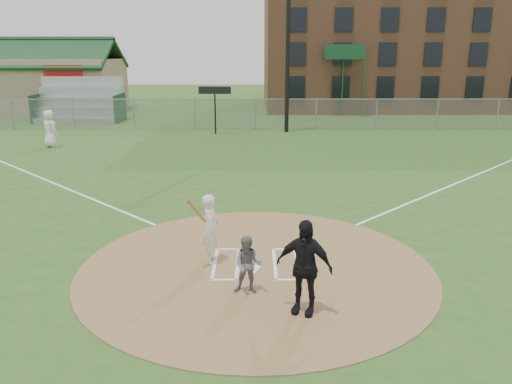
{
  "coord_description": "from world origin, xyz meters",
  "views": [
    {
      "loc": [
        -0.03,
        -10.99,
        4.94
      ],
      "look_at": [
        0.0,
        2.0,
        1.3
      ],
      "focal_mm": 35.0,
      "sensor_mm": 36.0,
      "label": 1
    }
  ],
  "objects_px": {
    "umpire": "(304,267)",
    "batter_at_plate": "(211,228)",
    "home_plate": "(248,269)",
    "catcher": "(248,265)",
    "ondeck_player": "(50,129)"
  },
  "relations": [
    {
      "from": "catcher",
      "to": "ondeck_player",
      "type": "height_order",
      "value": "ondeck_player"
    },
    {
      "from": "catcher",
      "to": "batter_at_plate",
      "type": "relative_size",
      "value": 0.71
    },
    {
      "from": "umpire",
      "to": "batter_at_plate",
      "type": "bearing_deg",
      "value": 151.77
    },
    {
      "from": "umpire",
      "to": "batter_at_plate",
      "type": "xyz_separation_m",
      "value": [
        -2.0,
        2.46,
        -0.1
      ]
    },
    {
      "from": "catcher",
      "to": "home_plate",
      "type": "bearing_deg",
      "value": 98.06
    },
    {
      "from": "ondeck_player",
      "to": "batter_at_plate",
      "type": "distance_m",
      "value": 18.36
    },
    {
      "from": "umpire",
      "to": "home_plate",
      "type": "bearing_deg",
      "value": 141.64
    },
    {
      "from": "home_plate",
      "to": "ondeck_player",
      "type": "relative_size",
      "value": 0.24
    },
    {
      "from": "catcher",
      "to": "batter_at_plate",
      "type": "xyz_separation_m",
      "value": [
        -0.91,
        1.63,
        0.22
      ]
    },
    {
      "from": "umpire",
      "to": "batter_at_plate",
      "type": "height_order",
      "value": "umpire"
    },
    {
      "from": "home_plate",
      "to": "catcher",
      "type": "bearing_deg",
      "value": -89.56
    },
    {
      "from": "home_plate",
      "to": "catcher",
      "type": "relative_size",
      "value": 0.38
    },
    {
      "from": "home_plate",
      "to": "umpire",
      "type": "bearing_deg",
      "value": -61.02
    },
    {
      "from": "home_plate",
      "to": "catcher",
      "type": "distance_m",
      "value": 1.31
    },
    {
      "from": "catcher",
      "to": "umpire",
      "type": "height_order",
      "value": "umpire"
    }
  ]
}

